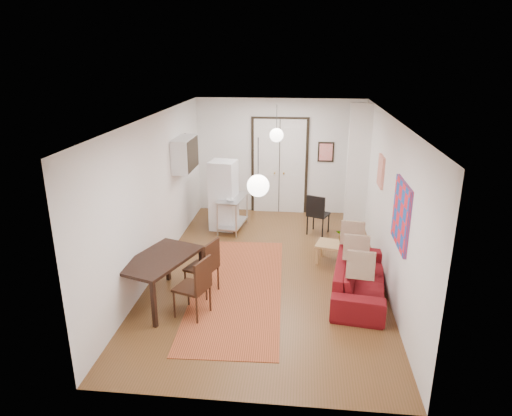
# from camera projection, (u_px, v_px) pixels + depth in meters

# --- Properties ---
(floor) EXTENTS (7.00, 7.00, 0.00)m
(floor) POSITION_uv_depth(u_px,v_px,m) (268.00, 270.00, 8.71)
(floor) COLOR brown
(floor) RESTS_ON ground
(ceiling) EXTENTS (4.20, 7.00, 0.02)m
(ceiling) POSITION_uv_depth(u_px,v_px,m) (270.00, 117.00, 7.78)
(ceiling) COLOR silver
(ceiling) RESTS_ON wall_back
(wall_back) EXTENTS (4.20, 0.02, 2.90)m
(wall_back) POSITION_uv_depth(u_px,v_px,m) (280.00, 157.00, 11.54)
(wall_back) COLOR silver
(wall_back) RESTS_ON floor
(wall_front) EXTENTS (4.20, 0.02, 2.90)m
(wall_front) POSITION_uv_depth(u_px,v_px,m) (244.00, 294.00, 4.95)
(wall_front) COLOR silver
(wall_front) RESTS_ON floor
(wall_left) EXTENTS (0.02, 7.00, 2.90)m
(wall_left) POSITION_uv_depth(u_px,v_px,m) (156.00, 194.00, 8.45)
(wall_left) COLOR silver
(wall_left) RESTS_ON floor
(wall_right) EXTENTS (0.02, 7.00, 2.90)m
(wall_right) POSITION_uv_depth(u_px,v_px,m) (388.00, 202.00, 8.04)
(wall_right) COLOR silver
(wall_right) RESTS_ON floor
(double_doors) EXTENTS (1.44, 0.06, 2.50)m
(double_doors) POSITION_uv_depth(u_px,v_px,m) (279.00, 167.00, 11.58)
(double_doors) COLOR white
(double_doors) RESTS_ON wall_back
(stub_partition) EXTENTS (0.50, 0.10, 2.90)m
(stub_partition) POSITION_uv_depth(u_px,v_px,m) (358.00, 167.00, 10.46)
(stub_partition) COLOR silver
(stub_partition) RESTS_ON floor
(wall_cabinet) EXTENTS (0.35, 1.00, 0.70)m
(wall_cabinet) POSITION_uv_depth(u_px,v_px,m) (185.00, 154.00, 9.70)
(wall_cabinet) COLOR silver
(wall_cabinet) RESTS_ON wall_left
(painting_popart) EXTENTS (0.05, 1.00, 1.00)m
(painting_popart) POSITION_uv_depth(u_px,v_px,m) (401.00, 215.00, 6.80)
(painting_popart) COLOR red
(painting_popart) RESTS_ON wall_right
(painting_abstract) EXTENTS (0.05, 0.50, 0.60)m
(painting_abstract) POSITION_uv_depth(u_px,v_px,m) (381.00, 171.00, 8.68)
(painting_abstract) COLOR beige
(painting_abstract) RESTS_ON wall_right
(poster_back) EXTENTS (0.40, 0.03, 0.50)m
(poster_back) POSITION_uv_depth(u_px,v_px,m) (326.00, 152.00, 11.35)
(poster_back) COLOR red
(poster_back) RESTS_ON wall_back
(print_left) EXTENTS (0.03, 0.44, 0.54)m
(print_left) POSITION_uv_depth(u_px,v_px,m) (184.00, 147.00, 10.17)
(print_left) COLOR olive
(print_left) RESTS_ON wall_left
(pendant_back) EXTENTS (0.30, 0.30, 0.80)m
(pendant_back) POSITION_uv_depth(u_px,v_px,m) (277.00, 135.00, 9.87)
(pendant_back) COLOR silver
(pendant_back) RESTS_ON ceiling
(pendant_front) EXTENTS (0.30, 0.30, 0.80)m
(pendant_front) POSITION_uv_depth(u_px,v_px,m) (258.00, 186.00, 6.10)
(pendant_front) COLOR silver
(pendant_front) RESTS_ON ceiling
(kilim_rug) EXTENTS (1.69, 4.12, 0.01)m
(kilim_rug) POSITION_uv_depth(u_px,v_px,m) (238.00, 287.00, 8.06)
(kilim_rug) COLOR #A94B2A
(kilim_rug) RESTS_ON floor
(sofa) EXTENTS (2.21, 1.11, 0.62)m
(sofa) POSITION_uv_depth(u_px,v_px,m) (360.00, 278.00, 7.76)
(sofa) COLOR maroon
(sofa) RESTS_ON floor
(coffee_table) EXTENTS (0.98, 0.70, 0.39)m
(coffee_table) POSITION_uv_depth(u_px,v_px,m) (339.00, 247.00, 8.91)
(coffee_table) COLOR tan
(coffee_table) RESTS_ON floor
(potted_plant) EXTENTS (0.41, 0.38, 0.38)m
(potted_plant) POSITION_uv_depth(u_px,v_px,m) (345.00, 236.00, 8.82)
(potted_plant) COLOR #2F612B
(potted_plant) RESTS_ON coffee_table
(kitchen_counter) EXTENTS (0.66, 1.10, 0.79)m
(kitchen_counter) POSITION_uv_depth(u_px,v_px,m) (233.00, 209.00, 10.59)
(kitchen_counter) COLOR silver
(kitchen_counter) RESTS_ON floor
(bowl) EXTENTS (0.24, 0.24, 0.05)m
(bowl) POSITION_uv_depth(u_px,v_px,m) (230.00, 200.00, 10.20)
(bowl) COLOR beige
(bowl) RESTS_ON kitchen_counter
(soap_bottle) EXTENTS (0.10, 0.10, 0.16)m
(soap_bottle) POSITION_uv_depth(u_px,v_px,m) (232.00, 190.00, 10.71)
(soap_bottle) COLOR #5494B7
(soap_bottle) RESTS_ON kitchen_counter
(fridge) EXTENTS (0.65, 0.65, 1.62)m
(fridge) POSITION_uv_depth(u_px,v_px,m) (224.00, 195.00, 10.57)
(fridge) COLOR white
(fridge) RESTS_ON floor
(dining_table) EXTENTS (1.26, 1.63, 0.80)m
(dining_table) POSITION_uv_depth(u_px,v_px,m) (160.00, 262.00, 7.41)
(dining_table) COLOR black
(dining_table) RESTS_ON floor
(dining_chair_near) EXTENTS (0.60, 0.73, 0.99)m
(dining_chair_near) POSITION_uv_depth(u_px,v_px,m) (203.00, 260.00, 7.81)
(dining_chair_near) COLOR #331910
(dining_chair_near) RESTS_ON floor
(dining_chair_far) EXTENTS (0.60, 0.73, 0.99)m
(dining_chair_far) POSITION_uv_depth(u_px,v_px,m) (193.00, 279.00, 7.16)
(dining_chair_far) COLOR #331910
(dining_chair_far) RESTS_ON floor
(black_side_chair) EXTENTS (0.57, 0.58, 0.94)m
(black_side_chair) POSITION_uv_depth(u_px,v_px,m) (318.00, 209.00, 10.41)
(black_side_chair) COLOR black
(black_side_chair) RESTS_ON floor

